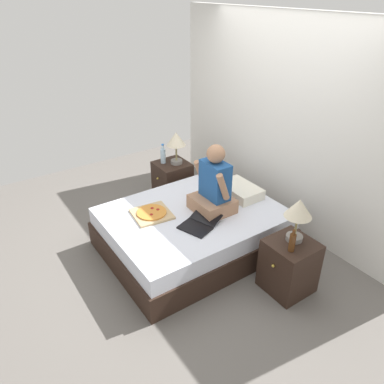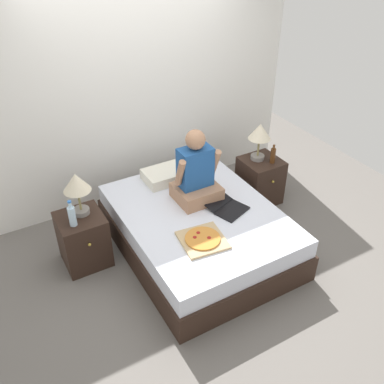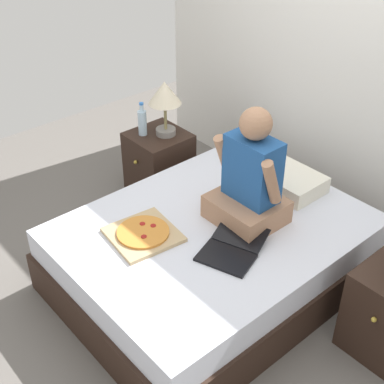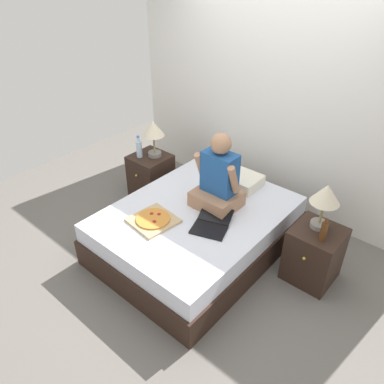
{
  "view_description": "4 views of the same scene",
  "coord_description": "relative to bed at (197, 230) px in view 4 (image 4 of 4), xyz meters",
  "views": [
    {
      "loc": [
        2.93,
        -2.01,
        2.73
      ],
      "look_at": [
        0.12,
        -0.09,
        0.83
      ],
      "focal_mm": 35.0,
      "sensor_mm": 36.0,
      "label": 1
    },
    {
      "loc": [
        -1.77,
        -2.96,
        3.09
      ],
      "look_at": [
        -0.12,
        -0.07,
        0.8
      ],
      "focal_mm": 40.0,
      "sensor_mm": 36.0,
      "label": 2
    },
    {
      "loc": [
        1.97,
        -1.89,
        2.59
      ],
      "look_at": [
        -0.06,
        -0.13,
        0.77
      ],
      "focal_mm": 50.0,
      "sensor_mm": 36.0,
      "label": 3
    },
    {
      "loc": [
        1.94,
        -2.32,
        2.69
      ],
      "look_at": [
        0.08,
        -0.17,
        0.83
      ],
      "focal_mm": 35.0,
      "sensor_mm": 36.0,
      "label": 4
    }
  ],
  "objects": [
    {
      "name": "water_bottle",
      "position": [
        -1.18,
        0.31,
        0.43
      ],
      "size": [
        0.07,
        0.07,
        0.28
      ],
      "color": "silver",
      "rests_on": "nightstand_left"
    },
    {
      "name": "nightstand_right",
      "position": [
        1.1,
        0.4,
        0.04
      ],
      "size": [
        0.44,
        0.47,
        0.56
      ],
      "color": "black",
      "rests_on": "ground"
    },
    {
      "name": "pillow",
      "position": [
        -0.0,
        0.69,
        0.31
      ],
      "size": [
        0.52,
        0.34,
        0.12
      ],
      "primitive_type": "cube",
      "color": "silver",
      "rests_on": "bed"
    },
    {
      "name": "pizza_box",
      "position": [
        -0.2,
        -0.41,
        0.27
      ],
      "size": [
        0.44,
        0.44,
        0.04
      ],
      "color": "tan",
      "rests_on": "bed"
    },
    {
      "name": "person_seated",
      "position": [
        0.09,
        0.22,
        0.54
      ],
      "size": [
        0.47,
        0.4,
        0.78
      ],
      "color": "#A37556",
      "rests_on": "bed"
    },
    {
      "name": "laptop",
      "position": [
        0.27,
        -0.11,
        0.27
      ],
      "size": [
        0.44,
        0.5,
        0.07
      ],
      "color": "black",
      "rests_on": "bed"
    },
    {
      "name": "bed",
      "position": [
        0.0,
        0.0,
        0.0
      ],
      "size": [
        1.5,
        1.94,
        0.49
      ],
      "color": "black",
      "rests_on": "ground"
    },
    {
      "name": "nightstand_left",
      "position": [
        -1.1,
        0.4,
        0.04
      ],
      "size": [
        0.44,
        0.47,
        0.56
      ],
      "color": "black",
      "rests_on": "ground"
    },
    {
      "name": "lamp_on_left_nightstand",
      "position": [
        -1.06,
        0.45,
        0.65
      ],
      "size": [
        0.26,
        0.26,
        0.45
      ],
      "color": "gray",
      "rests_on": "nightstand_left"
    },
    {
      "name": "ground_plane",
      "position": [
        0.0,
        0.0,
        -0.24
      ],
      "size": [
        5.84,
        5.84,
        0.0
      ],
      "primitive_type": "plane",
      "color": "#66605B"
    },
    {
      "name": "beer_bottle",
      "position": [
        1.17,
        0.3,
        0.42
      ],
      "size": [
        0.06,
        0.06,
        0.23
      ],
      "color": "#512D14",
      "rests_on": "nightstand_right"
    },
    {
      "name": "wall_back",
      "position": [
        0.0,
        1.33,
        1.01
      ],
      "size": [
        3.84,
        0.12,
        2.5
      ],
      "primitive_type": "cube",
      "color": "silver",
      "rests_on": "ground"
    },
    {
      "name": "lamp_on_right_nightstand",
      "position": [
        1.07,
        0.45,
        0.65
      ],
      "size": [
        0.26,
        0.26,
        0.45
      ],
      "color": "gray",
      "rests_on": "nightstand_right"
    }
  ]
}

